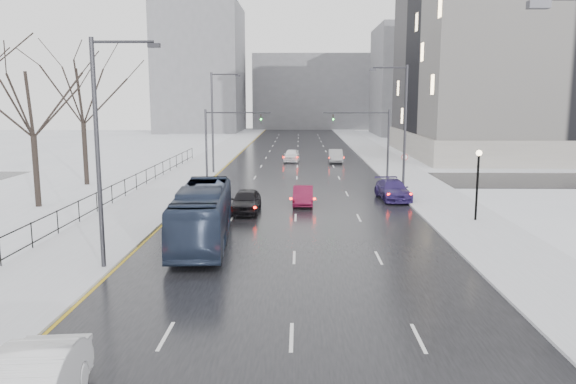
# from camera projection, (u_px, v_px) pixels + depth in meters

# --- Properties ---
(road) EXTENTS (16.00, 150.00, 0.04)m
(road) POSITION_uv_depth(u_px,v_px,m) (297.00, 164.00, 64.08)
(road) COLOR black
(road) RESTS_ON ground
(cross_road) EXTENTS (130.00, 10.00, 0.04)m
(cross_road) POSITION_uv_depth(u_px,v_px,m) (297.00, 179.00, 52.24)
(cross_road) COLOR black
(cross_road) RESTS_ON ground
(sidewalk_left) EXTENTS (5.00, 150.00, 0.16)m
(sidewalk_left) POSITION_uv_depth(u_px,v_px,m) (206.00, 164.00, 64.28)
(sidewalk_left) COLOR silver
(sidewalk_left) RESTS_ON ground
(sidewalk_right) EXTENTS (5.00, 150.00, 0.16)m
(sidewalk_right) POSITION_uv_depth(u_px,v_px,m) (389.00, 164.00, 63.86)
(sidewalk_right) COLOR silver
(sidewalk_right) RESTS_ON ground
(park_strip) EXTENTS (14.00, 150.00, 0.12)m
(park_strip) POSITION_uv_depth(u_px,v_px,m) (124.00, 164.00, 64.47)
(park_strip) COLOR white
(park_strip) RESTS_ON ground
(tree_park_d) EXTENTS (8.75, 8.75, 12.50)m
(tree_park_d) POSITION_uv_depth(u_px,v_px,m) (39.00, 208.00, 38.80)
(tree_park_d) COLOR black
(tree_park_d) RESTS_ON ground
(tree_park_e) EXTENTS (9.45, 9.45, 13.50)m
(tree_park_e) POSITION_uv_depth(u_px,v_px,m) (87.00, 186.00, 48.67)
(tree_park_e) COLOR black
(tree_park_e) RESTS_ON ground
(iron_fence) EXTENTS (0.06, 70.00, 1.30)m
(iron_fence) POSITION_uv_depth(u_px,v_px,m) (85.00, 206.00, 34.61)
(iron_fence) COLOR black
(iron_fence) RESTS_ON sidewalk_left
(streetlight_r_mid) EXTENTS (2.95, 0.25, 10.00)m
(streetlight_r_mid) POSITION_uv_depth(u_px,v_px,m) (402.00, 123.00, 43.27)
(streetlight_r_mid) COLOR #2D2D33
(streetlight_r_mid) RESTS_ON ground
(streetlight_l_near) EXTENTS (2.95, 0.25, 10.00)m
(streetlight_l_near) POSITION_uv_depth(u_px,v_px,m) (102.00, 143.00, 23.87)
(streetlight_l_near) COLOR #2D2D33
(streetlight_l_near) RESTS_ON ground
(streetlight_l_far) EXTENTS (2.95, 0.25, 10.00)m
(streetlight_l_far) POSITION_uv_depth(u_px,v_px,m) (215.00, 117.00, 55.43)
(streetlight_l_far) COLOR #2D2D33
(streetlight_l_far) RESTS_ON ground
(lamppost_r_mid) EXTENTS (0.36, 0.36, 4.28)m
(lamppost_r_mid) POSITION_uv_depth(u_px,v_px,m) (478.00, 175.00, 33.79)
(lamppost_r_mid) COLOR black
(lamppost_r_mid) RESTS_ON sidewalk_right
(mast_signal_right) EXTENTS (6.10, 0.33, 6.50)m
(mast_signal_right) POSITION_uv_depth(u_px,v_px,m) (377.00, 136.00, 51.42)
(mast_signal_right) COLOR #2D2D33
(mast_signal_right) RESTS_ON ground
(mast_signal_left) EXTENTS (6.10, 0.33, 6.50)m
(mast_signal_left) POSITION_uv_depth(u_px,v_px,m) (218.00, 135.00, 51.72)
(mast_signal_left) COLOR #2D2D33
(mast_signal_left) RESTS_ON ground
(no_uturn_sign) EXTENTS (0.60, 0.06, 2.70)m
(no_uturn_sign) POSITION_uv_depth(u_px,v_px,m) (405.00, 160.00, 47.74)
(no_uturn_sign) COLOR #2D2D33
(no_uturn_sign) RESTS_ON sidewalk_right
(civic_building) EXTENTS (41.00, 31.00, 24.80)m
(civic_building) POSITION_uv_depth(u_px,v_px,m) (565.00, 69.00, 73.36)
(civic_building) COLOR gray
(civic_building) RESTS_ON ground
(bldg_far_right) EXTENTS (24.00, 20.00, 22.00)m
(bldg_far_right) POSITION_uv_depth(u_px,v_px,m) (434.00, 81.00, 115.93)
(bldg_far_right) COLOR slate
(bldg_far_right) RESTS_ON ground
(bldg_far_left) EXTENTS (18.00, 22.00, 28.00)m
(bldg_far_left) POSITION_uv_depth(u_px,v_px,m) (201.00, 69.00, 126.30)
(bldg_far_left) COLOR slate
(bldg_far_left) RESTS_ON ground
(bldg_far_center) EXTENTS (30.00, 18.00, 18.00)m
(bldg_far_center) POSITION_uv_depth(u_px,v_px,m) (315.00, 92.00, 141.40)
(bldg_far_center) COLOR slate
(bldg_far_center) RESTS_ON ground
(bus) EXTENTS (3.30, 10.81, 2.97)m
(bus) POSITION_uv_depth(u_px,v_px,m) (203.00, 215.00, 29.15)
(bus) COLOR #222D43
(bus) RESTS_ON road
(sedan_center_near) EXTENTS (1.89, 4.55, 1.54)m
(sedan_center_near) POSITION_uv_depth(u_px,v_px,m) (246.00, 201.00, 36.99)
(sedan_center_near) COLOR black
(sedan_center_near) RESTS_ON road
(sedan_right_near) EXTENTS (1.47, 4.05, 1.33)m
(sedan_right_near) POSITION_uv_depth(u_px,v_px,m) (303.00, 195.00, 39.72)
(sedan_right_near) COLOR maroon
(sedan_right_near) RESTS_ON road
(sedan_right_far) EXTENTS (2.41, 5.17, 1.46)m
(sedan_right_far) POSITION_uv_depth(u_px,v_px,m) (393.00, 190.00, 41.72)
(sedan_right_far) COLOR navy
(sedan_right_far) RESTS_ON road
(sedan_center_far) EXTENTS (2.03, 4.52, 1.51)m
(sedan_center_far) POSITION_uv_depth(u_px,v_px,m) (292.00, 155.00, 66.56)
(sedan_center_far) COLOR white
(sedan_center_far) RESTS_ON road
(sedan_right_distant) EXTENTS (1.67, 4.59, 1.50)m
(sedan_right_distant) POSITION_uv_depth(u_px,v_px,m) (336.00, 156.00, 66.07)
(sedan_right_distant) COLOR gray
(sedan_right_distant) RESTS_ON road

